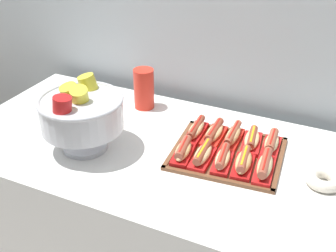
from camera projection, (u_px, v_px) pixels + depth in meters
The scene contains 15 objects.
buffet_table at pixel (156, 216), 1.86m from camera, with size 1.60×0.82×0.77m.
serving_tray at pixel (227, 154), 1.62m from camera, with size 0.44×0.39×0.01m.
hot_dog_0 at pixel (183, 151), 1.58m from camera, with size 0.08×0.16×0.06m.
hot_dog_1 at pixel (203, 155), 1.56m from camera, with size 0.07×0.17×0.06m.
hot_dog_2 at pixel (223, 159), 1.54m from camera, with size 0.08×0.16×0.06m.
hot_dog_3 at pixel (243, 163), 1.52m from camera, with size 0.09×0.17×0.06m.
hot_dog_4 at pixel (265, 166), 1.49m from camera, with size 0.08×0.18×0.06m.
hot_dog_5 at pixel (196, 130), 1.72m from camera, with size 0.07×0.18×0.06m.
hot_dog_6 at pixel (214, 133), 1.70m from camera, with size 0.07×0.17×0.06m.
hot_dog_7 at pixel (233, 136), 1.67m from camera, with size 0.07×0.18×0.06m.
hot_dog_8 at pixel (252, 140), 1.65m from camera, with size 0.09×0.17×0.06m.
hot_dog_9 at pixel (271, 143), 1.63m from camera, with size 0.08×0.16×0.06m.
punch_bowl at pixel (81, 112), 1.59m from camera, with size 0.32×0.32×0.27m.
cup_stack at pixel (144, 89), 1.92m from camera, with size 0.09×0.09×0.18m.
donut at pixel (324, 180), 1.46m from camera, with size 0.13×0.13×0.04m.
Camera 1 is at (0.65, -1.25, 1.68)m, focal length 45.77 mm.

